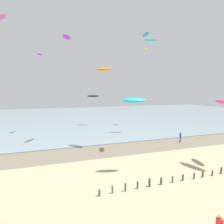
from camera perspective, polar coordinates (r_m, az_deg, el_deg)
name	(u,v)px	position (r m, az deg, el deg)	size (l,w,h in m)	color
wet_sand_strip	(94,152)	(29.43, -5.08, -11.18)	(120.00, 6.17, 0.01)	#7A6D59
sea	(64,117)	(66.25, -13.33, -1.52)	(160.00, 70.00, 0.10)	#7F939E
groyne_mid	(179,178)	(21.46, 18.32, -17.32)	(16.00, 0.31, 0.77)	brown
person_left_flank	(180,137)	(36.29, 18.76, -6.64)	(0.46, 0.40, 1.71)	#383842
kite_aloft_0	(145,50)	(52.76, 9.23, 16.99)	(2.43, 0.78, 0.39)	yellow
kite_aloft_1	(40,54)	(44.85, -19.71, 15.12)	(2.17, 0.69, 0.35)	purple
kite_aloft_2	(104,69)	(31.44, -2.25, 12.00)	(2.87, 0.92, 0.46)	orange
kite_aloft_3	(134,100)	(21.69, 6.34, 3.34)	(2.57, 0.82, 0.41)	#19B2B7
kite_aloft_5	(151,40)	(43.76, 10.96, 19.39)	(2.55, 0.82, 0.41)	#19B2B7
kite_aloft_6	(67,37)	(36.77, -12.74, 20.02)	(2.86, 0.92, 0.46)	purple
kite_aloft_7	(93,96)	(50.35, -5.37, 4.52)	(3.06, 0.98, 0.49)	black
kite_aloft_10	(222,102)	(27.62, 28.78, 2.48)	(2.73, 0.87, 0.44)	#E54C99
kite_aloft_11	(146,35)	(31.22, 9.55, 20.81)	(2.38, 0.76, 0.38)	#2384D1
kite_aloft_12	(1,17)	(37.33, -28.81, 22.44)	(3.07, 0.98, 0.49)	#E54C99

